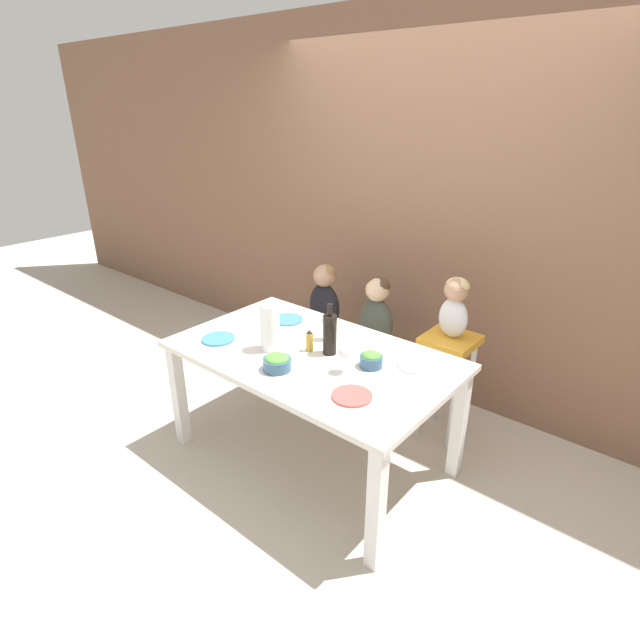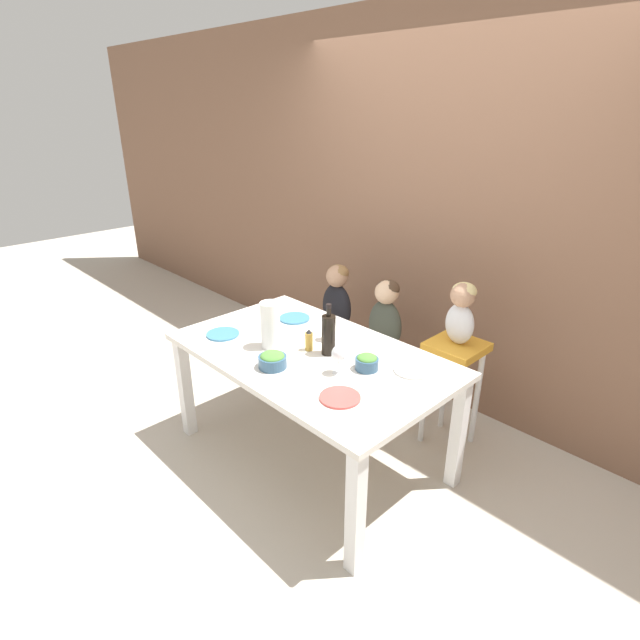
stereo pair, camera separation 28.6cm
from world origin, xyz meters
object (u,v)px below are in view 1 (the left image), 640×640
chair_right_highchair (448,361)px  person_baby_right (455,302)px  chair_far_left (324,339)px  person_child_center (377,311)px  paper_towel_roll (270,327)px  dinner_plate_front_left (218,339)px  wine_glass_near (344,353)px  salad_bowl_large (277,362)px  wine_glass_far (327,322)px  wine_bottle (330,334)px  dinner_plate_back_left (288,319)px  chair_far_center (374,357)px  salad_bowl_small (371,359)px  dinner_plate_back_right (416,365)px  dinner_plate_front_right (352,396)px  person_child_left (325,296)px

chair_right_highchair → person_baby_right: size_ratio=1.86×
chair_far_left → person_child_center: person_child_center is taller
person_child_center → paper_towel_roll: (-0.16, -0.87, 0.14)m
paper_towel_roll → dinner_plate_front_left: size_ratio=1.37×
paper_towel_roll → wine_glass_near: size_ratio=1.71×
salad_bowl_large → wine_glass_near: bearing=35.3°
chair_right_highchair → wine_glass_far: 0.84m
wine_bottle → salad_bowl_large: size_ratio=1.96×
salad_bowl_large → dinner_plate_back_left: bearing=128.5°
chair_far_center → salad_bowl_large: (0.04, -1.02, 0.39)m
person_child_center → chair_far_center: bearing=-90.0°
salad_bowl_large → person_baby_right: bearing=63.1°
wine_glass_near → salad_bowl_small: size_ratio=1.28×
person_child_center → dinner_plate_back_right: 0.79m
chair_far_left → salad_bowl_large: (0.51, -1.02, 0.39)m
wine_glass_near → salad_bowl_large: 0.37m
wine_glass_far → dinner_plate_front_right: bearing=-40.0°
wine_glass_near → wine_bottle: bearing=148.2°
wine_glass_far → dinner_plate_back_right: 0.60m
person_baby_right → wine_bottle: (-0.42, -0.69, -0.09)m
wine_glass_near → dinner_plate_back_right: (0.26, 0.30, -0.11)m
paper_towel_roll → dinner_plate_front_right: (0.68, -0.11, -0.13)m
chair_far_left → chair_far_center: size_ratio=1.00×
person_child_center → salad_bowl_large: (0.04, -1.02, 0.04)m
paper_towel_roll → dinner_plate_back_right: 0.85m
chair_far_left → dinner_plate_back_left: size_ratio=2.32×
chair_right_highchair → person_child_left: (-1.03, 0.00, 0.20)m
paper_towel_roll → dinner_plate_back_right: paper_towel_roll is taller
chair_far_left → chair_far_center: 0.47m
wine_glass_far → chair_right_highchair: bearing=45.5°
person_child_left → salad_bowl_large: 1.14m
chair_right_highchair → person_baby_right: bearing=90.0°
wine_bottle → dinner_plate_back_right: 0.51m
dinner_plate_back_left → wine_bottle: bearing=-20.3°
chair_right_highchair → wine_bottle: (-0.42, -0.69, 0.32)m
chair_far_center → wine_bottle: size_ratio=1.54×
chair_right_highchair → paper_towel_roll: size_ratio=2.58×
person_baby_right → salad_bowl_large: size_ratio=2.48×
chair_right_highchair → dinner_plate_back_right: size_ratio=3.54×
paper_towel_roll → dinner_plate_back_left: size_ratio=1.37×
chair_far_left → chair_far_center: bearing=0.0°
salad_bowl_large → dinner_plate_front_left: size_ratio=0.77×
paper_towel_roll → salad_bowl_small: size_ratio=2.18×
salad_bowl_small → dinner_plate_front_left: 0.96m
person_child_left → dinner_plate_back_right: (1.07, -0.51, 0.00)m
chair_far_center → dinner_plate_front_left: dinner_plate_front_left is taller
wine_glass_far → chair_far_center: bearing=91.3°
person_baby_right → chair_right_highchair: bearing=-90.0°
salad_bowl_small → dinner_plate_front_right: 0.33m
chair_right_highchair → person_baby_right: person_baby_right is taller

